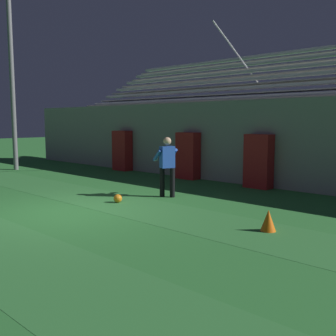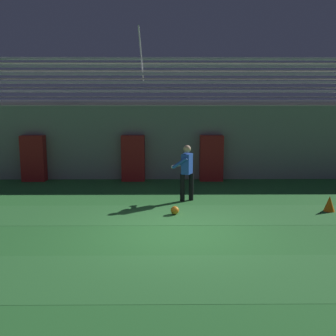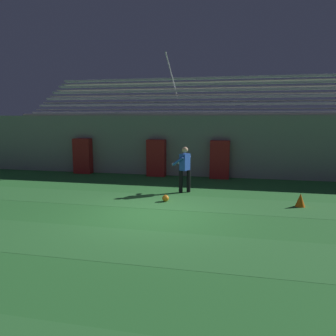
{
  "view_description": "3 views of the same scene",
  "coord_description": "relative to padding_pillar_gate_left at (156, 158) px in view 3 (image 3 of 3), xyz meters",
  "views": [
    {
      "loc": [
        7.8,
        -4.98,
        2.11
      ],
      "look_at": [
        0.15,
        3.17,
        0.77
      ],
      "focal_mm": 42.0,
      "sensor_mm": 36.0,
      "label": 1
    },
    {
      "loc": [
        -0.29,
        -8.53,
        2.93
      ],
      "look_at": [
        -0.19,
        2.93,
        0.99
      ],
      "focal_mm": 42.0,
      "sensor_mm": 36.0,
      "label": 2
    },
    {
      "loc": [
        2.23,
        -8.69,
        2.72
      ],
      "look_at": [
        -0.24,
        2.86,
        0.89
      ],
      "focal_mm": 35.0,
      "sensor_mm": 36.0,
      "label": 3
    }
  ],
  "objects": [
    {
      "name": "traffic_cone",
      "position": [
        5.62,
        -4.24,
        -0.64
      ],
      "size": [
        0.3,
        0.3,
        0.42
      ],
      "primitive_type": "cone",
      "color": "orange",
      "rests_on": "ground"
    },
    {
      "name": "turf_stripe_mid",
      "position": [
        1.46,
        -8.24,
        -0.85
      ],
      "size": [
        28.0,
        1.86,
        0.01
      ],
      "primitive_type": "cube",
      "color": "#337A38",
      "rests_on": "ground"
    },
    {
      "name": "ground_plane",
      "position": [
        1.46,
        -5.95,
        -0.85
      ],
      "size": [
        80.0,
        80.0,
        0.0
      ],
      "primitive_type": "plane",
      "color": "#2D7533"
    },
    {
      "name": "padding_pillar_gate_right",
      "position": [
        2.92,
        0.0,
        0.0
      ],
      "size": [
        0.86,
        0.44,
        1.7
      ],
      "primitive_type": "cube",
      "color": "#B21E1E",
      "rests_on": "ground"
    },
    {
      "name": "padding_pillar_far_left",
      "position": [
        -3.7,
        0.0,
        0.0
      ],
      "size": [
        0.86,
        0.44,
        1.7
      ],
      "primitive_type": "cube",
      "color": "#B21E1E",
      "rests_on": "ground"
    },
    {
      "name": "soccer_ball",
      "position": [
        1.44,
        -4.51,
        -0.74
      ],
      "size": [
        0.22,
        0.22,
        0.22
      ],
      "primitive_type": "sphere",
      "color": "orange",
      "rests_on": "ground"
    },
    {
      "name": "goalkeeper",
      "position": [
        1.82,
        -3.04,
        0.1
      ],
      "size": [
        0.69,
        0.71,
        1.67
      ],
      "color": "black",
      "rests_on": "ground"
    },
    {
      "name": "padding_pillar_gate_left",
      "position": [
        0.0,
        0.0,
        0.0
      ],
      "size": [
        0.86,
        0.44,
        1.7
      ],
      "primitive_type": "cube",
      "color": "#B21E1E",
      "rests_on": "ground"
    },
    {
      "name": "turf_stripe_far",
      "position": [
        1.46,
        -4.52,
        -0.85
      ],
      "size": [
        28.0,
        1.86,
        0.01
      ],
      "primitive_type": "cube",
      "color": "#337A38",
      "rests_on": "ground"
    },
    {
      "name": "bleacher_stand",
      "position": [
        1.46,
        3.24,
        0.66
      ],
      "size": [
        18.0,
        4.75,
        5.83
      ],
      "color": "#999691",
      "rests_on": "ground"
    },
    {
      "name": "back_wall",
      "position": [
        1.46,
        0.55,
        0.55
      ],
      "size": [
        24.0,
        0.6,
        2.8
      ],
      "primitive_type": "cube",
      "color": "#999691",
      "rests_on": "ground"
    }
  ]
}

